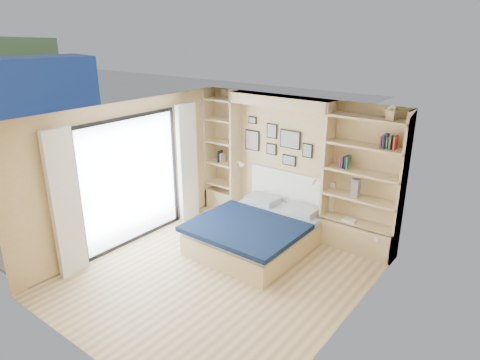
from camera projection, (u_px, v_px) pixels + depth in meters
The scene contains 9 objects.
ground at pixel (220, 275), 6.64m from camera, with size 4.50×4.50×0.00m, color #DABB87.
room_shell at pixel (257, 179), 7.63m from camera, with size 4.50×4.50×4.50m.
bed at pixel (258, 231), 7.45m from camera, with size 1.79×2.20×1.07m.
photo_gallery at pixel (276, 142), 8.02m from camera, with size 1.48×0.02×0.82m.
reading_lamps at pixel (276, 172), 7.93m from camera, with size 1.92×0.12×0.15m.
shelf_decor at pixel (350, 153), 6.99m from camera, with size 3.52×0.23×2.03m.
deck at pixel (84, 217), 8.70m from camera, with size 3.20×4.00×0.05m, color #6F5E52.
deck_chair at pixel (135, 199), 8.59m from camera, with size 0.51×0.81×0.80m.
shipping_container at pixel (12, 91), 16.81m from camera, with size 2.43×6.08×2.53m, color navy.
Camera 1 is at (3.74, -4.37, 3.64)m, focal length 32.00 mm.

